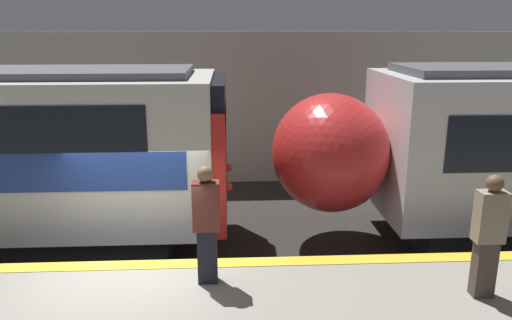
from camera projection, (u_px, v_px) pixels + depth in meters
ground_plane at (133, 317)px, 8.13m from camera, size 120.00×120.00×0.00m
station_rear_barrier at (174, 110)px, 14.59m from camera, size 50.00×0.15×4.43m
person_waiting at (207, 222)px, 7.01m from camera, size 0.38×0.24×1.74m
person_walking at (488, 233)px, 6.64m from camera, size 0.38×0.24×1.73m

